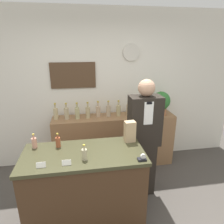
# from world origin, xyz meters

# --- Properties ---
(back_wall) EXTENTS (5.20, 0.09, 2.70)m
(back_wall) POSITION_xyz_m (-0.00, 2.00, 1.35)
(back_wall) COLOR silver
(back_wall) RESTS_ON ground_plane
(back_shelf) EXTENTS (2.11, 0.42, 0.94)m
(back_shelf) POSITION_xyz_m (0.23, 1.73, 0.47)
(back_shelf) COLOR #8E6642
(back_shelf) RESTS_ON ground_plane
(display_counter) EXTENTS (1.36, 0.66, 0.98)m
(display_counter) POSITION_xyz_m (-0.34, 0.52, 0.49)
(display_counter) COLOR #422B19
(display_counter) RESTS_ON ground_plane
(shopkeeper) EXTENTS (0.43, 0.27, 1.70)m
(shopkeeper) POSITION_xyz_m (0.51, 0.96, 0.85)
(shopkeeper) COLOR black
(shopkeeper) RESTS_ON ground_plane
(potted_plant) EXTENTS (0.32, 0.32, 0.41)m
(potted_plant) POSITION_xyz_m (1.05, 1.70, 1.16)
(potted_plant) COLOR #B27047
(potted_plant) RESTS_ON back_shelf
(paper_bag) EXTENTS (0.14, 0.11, 0.26)m
(paper_bag) POSITION_xyz_m (0.24, 0.71, 1.11)
(paper_bag) COLOR tan
(paper_bag) RESTS_ON display_counter
(tape_dispenser) EXTENTS (0.09, 0.06, 0.07)m
(tape_dispenser) POSITION_xyz_m (0.26, 0.27, 1.00)
(tape_dispenser) COLOR black
(tape_dispenser) RESTS_ON display_counter
(price_card_left) EXTENTS (0.09, 0.02, 0.06)m
(price_card_left) POSITION_xyz_m (-0.75, 0.30, 1.01)
(price_card_left) COLOR white
(price_card_left) RESTS_ON display_counter
(price_card_right) EXTENTS (0.09, 0.02, 0.06)m
(price_card_right) POSITION_xyz_m (-0.51, 0.30, 1.01)
(price_card_right) COLOR white
(price_card_right) RESTS_ON display_counter
(counter_bottle_0) EXTENTS (0.06, 0.06, 0.18)m
(counter_bottle_0) POSITION_xyz_m (-0.89, 0.73, 1.04)
(counter_bottle_0) COLOR tan
(counter_bottle_0) RESTS_ON display_counter
(counter_bottle_1) EXTENTS (0.06, 0.06, 0.18)m
(counter_bottle_1) POSITION_xyz_m (-0.62, 0.70, 1.04)
(counter_bottle_1) COLOR brown
(counter_bottle_1) RESTS_ON display_counter
(counter_bottle_2) EXTENTS (0.06, 0.06, 0.18)m
(counter_bottle_2) POSITION_xyz_m (-0.33, 0.38, 1.04)
(counter_bottle_2) COLOR tan
(counter_bottle_2) RESTS_ON display_counter
(shelf_bottle_0) EXTENTS (0.08, 0.08, 0.28)m
(shelf_bottle_0) POSITION_xyz_m (-0.75, 1.75, 1.04)
(shelf_bottle_0) COLOR tan
(shelf_bottle_0) RESTS_ON back_shelf
(shelf_bottle_1) EXTENTS (0.08, 0.08, 0.28)m
(shelf_bottle_1) POSITION_xyz_m (-0.57, 1.73, 1.04)
(shelf_bottle_1) COLOR tan
(shelf_bottle_1) RESTS_ON back_shelf
(shelf_bottle_2) EXTENTS (0.08, 0.08, 0.28)m
(shelf_bottle_2) POSITION_xyz_m (-0.40, 1.72, 1.04)
(shelf_bottle_2) COLOR tan
(shelf_bottle_2) RESTS_ON back_shelf
(shelf_bottle_3) EXTENTS (0.08, 0.08, 0.28)m
(shelf_bottle_3) POSITION_xyz_m (-0.22, 1.72, 1.04)
(shelf_bottle_3) COLOR tan
(shelf_bottle_3) RESTS_ON back_shelf
(shelf_bottle_4) EXTENTS (0.08, 0.08, 0.28)m
(shelf_bottle_4) POSITION_xyz_m (-0.05, 1.75, 1.04)
(shelf_bottle_4) COLOR tan
(shelf_bottle_4) RESTS_ON back_shelf
(shelf_bottle_5) EXTENTS (0.08, 0.08, 0.28)m
(shelf_bottle_5) POSITION_xyz_m (0.13, 1.75, 1.04)
(shelf_bottle_5) COLOR tan
(shelf_bottle_5) RESTS_ON back_shelf
(shelf_bottle_6) EXTENTS (0.08, 0.08, 0.28)m
(shelf_bottle_6) POSITION_xyz_m (0.30, 1.74, 1.04)
(shelf_bottle_6) COLOR tan
(shelf_bottle_6) RESTS_ON back_shelf
(shelf_bottle_7) EXTENTS (0.08, 0.08, 0.28)m
(shelf_bottle_7) POSITION_xyz_m (0.48, 1.74, 1.04)
(shelf_bottle_7) COLOR tan
(shelf_bottle_7) RESTS_ON back_shelf
(shelf_bottle_8) EXTENTS (0.08, 0.08, 0.28)m
(shelf_bottle_8) POSITION_xyz_m (0.65, 1.73, 1.04)
(shelf_bottle_8) COLOR tan
(shelf_bottle_8) RESTS_ON back_shelf
(shelf_bottle_9) EXTENTS (0.08, 0.08, 0.28)m
(shelf_bottle_9) POSITION_xyz_m (0.83, 1.73, 1.04)
(shelf_bottle_9) COLOR tan
(shelf_bottle_9) RESTS_ON back_shelf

